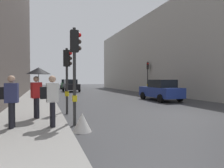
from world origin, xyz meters
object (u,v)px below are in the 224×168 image
(traffic_light_mid_street, at_px, (148,72))
(car_blue_van, at_px, (161,90))
(pedestrian_with_grey_backpack, at_px, (10,98))
(car_green_estate, at_px, (66,84))
(warning_sign_triangle, at_px, (82,122))
(traffic_light_near_right, at_px, (67,69))
(pedestrian_with_umbrella, at_px, (38,78))
(pedestrian_with_black_backpack, at_px, (51,98))
(traffic_light_near_left, at_px, (75,58))
(car_dark_suv, at_px, (71,86))

(traffic_light_mid_street, bearing_deg, car_blue_van, -111.99)
(pedestrian_with_grey_backpack, bearing_deg, car_blue_van, 33.21)
(car_green_estate, height_order, warning_sign_triangle, car_green_estate)
(traffic_light_near_right, height_order, pedestrian_with_umbrella, traffic_light_near_right)
(traffic_light_near_right, xyz_separation_m, warning_sign_triangle, (0.07, -3.62, -2.02))
(car_green_estate, height_order, pedestrian_with_black_backpack, pedestrian_with_black_backpack)
(traffic_light_mid_street, bearing_deg, pedestrian_with_grey_backpack, -133.20)
(traffic_light_mid_street, xyz_separation_m, pedestrian_with_umbrella, (-12.55, -12.75, -0.90))
(car_blue_van, bearing_deg, traffic_light_mid_street, 68.01)
(pedestrian_with_black_backpack, bearing_deg, car_green_estate, 82.88)
(traffic_light_near_left, height_order, traffic_light_mid_street, traffic_light_mid_street)
(pedestrian_with_grey_backpack, height_order, warning_sign_triangle, pedestrian_with_grey_backpack)
(pedestrian_with_umbrella, bearing_deg, traffic_light_mid_street, 45.45)
(car_blue_van, distance_m, pedestrian_with_umbrella, 10.95)
(traffic_light_near_left, height_order, car_blue_van, traffic_light_near_left)
(traffic_light_near_left, height_order, pedestrian_with_umbrella, traffic_light_near_left)
(traffic_light_near_right, distance_m, pedestrian_with_grey_backpack, 3.86)
(traffic_light_near_left, xyz_separation_m, warning_sign_triangle, (0.07, -1.05, -2.29))
(car_dark_suv, xyz_separation_m, warning_sign_triangle, (-2.53, -21.93, -0.55))
(car_green_estate, relative_size, pedestrian_with_black_backpack, 2.42)
(pedestrian_with_grey_backpack, relative_size, warning_sign_triangle, 2.72)
(traffic_light_near_left, bearing_deg, warning_sign_triangle, -85.96)
(traffic_light_near_right, bearing_deg, car_blue_van, 25.40)
(warning_sign_triangle, bearing_deg, traffic_light_near_right, 91.19)
(car_green_estate, height_order, pedestrian_with_umbrella, pedestrian_with_umbrella)
(car_dark_suv, height_order, pedestrian_with_grey_backpack, pedestrian_with_grey_backpack)
(traffic_light_mid_street, height_order, pedestrian_with_grey_backpack, traffic_light_mid_street)
(traffic_light_mid_street, relative_size, warning_sign_triangle, 6.13)
(traffic_light_near_left, bearing_deg, pedestrian_with_black_backpack, -145.72)
(traffic_light_near_right, relative_size, pedestrian_with_grey_backpack, 1.92)
(traffic_light_near_right, xyz_separation_m, pedestrian_with_grey_backpack, (-2.23, -2.93, -1.18))
(car_blue_van, distance_m, warning_sign_triangle, 11.03)
(car_blue_van, xyz_separation_m, warning_sign_triangle, (-8.08, -7.49, -0.55))
(traffic_light_near_left, relative_size, traffic_light_mid_street, 0.95)
(pedestrian_with_grey_backpack, bearing_deg, pedestrian_with_black_backpack, -11.88)
(traffic_light_near_left, distance_m, warning_sign_triangle, 2.52)
(car_blue_van, height_order, car_green_estate, same)
(car_green_estate, bearing_deg, pedestrian_with_black_backpack, -97.12)
(traffic_light_near_left, relative_size, car_dark_suv, 0.88)
(pedestrian_with_grey_backpack, height_order, pedestrian_with_black_backpack, same)
(car_dark_suv, distance_m, pedestrian_with_umbrella, 20.15)
(car_dark_suv, relative_size, pedestrian_with_black_backpack, 2.42)
(car_green_estate, bearing_deg, traffic_light_near_right, -96.02)
(car_dark_suv, relative_size, pedestrian_with_umbrella, 2.00)
(car_blue_van, relative_size, car_dark_suv, 0.98)
(traffic_light_near_left, xyz_separation_m, pedestrian_with_black_backpack, (-0.92, -0.63, -1.45))
(traffic_light_near_right, bearing_deg, pedestrian_with_black_backpack, -106.07)
(pedestrian_with_grey_backpack, distance_m, pedestrian_with_black_backpack, 1.33)
(traffic_light_mid_street, bearing_deg, traffic_light_near_left, -128.77)
(traffic_light_mid_street, relative_size, pedestrian_with_black_backpack, 2.25)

